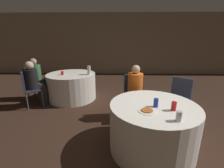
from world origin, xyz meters
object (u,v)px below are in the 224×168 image
person_black_shirt (36,84)px  bottle_far (89,70)px  chair_near_north (133,92)px  soda_can_red (174,106)px  chair_far_west (32,80)px  soda_can_silver (179,116)px  person_orange_shirt (136,94)px  table_near (152,127)px  chair_far_southwest (28,86)px  pizza_plate_near (147,111)px  soda_can_blue (156,103)px  chair_near_northeast (179,96)px  person_green_jacket (38,79)px  table_far (72,86)px

person_black_shirt → bottle_far: person_black_shirt is taller
chair_near_north → soda_can_red: 1.29m
chair_far_west → soda_can_silver: size_ratio=7.51×
person_black_shirt → person_orange_shirt: person_orange_shirt is taller
table_near → chair_far_southwest: size_ratio=1.40×
table_near → chair_far_west: bearing=146.0°
person_black_shirt → pizza_plate_near: size_ratio=4.67×
person_orange_shirt → soda_can_silver: 1.37m
chair_near_north → soda_can_red: size_ratio=7.51×
chair_far_southwest → pizza_plate_near: (2.55, -1.62, 0.18)m
chair_near_north → soda_can_red: chair_near_north is taller
person_orange_shirt → soda_can_blue: size_ratio=9.39×
chair_near_north → soda_can_silver: size_ratio=7.51×
chair_near_north → soda_can_silver: chair_near_north is taller
person_orange_shirt → chair_near_northeast: bearing=165.2°
chair_far_west → person_orange_shirt: bearing=65.0°
person_green_jacket → soda_can_red: bearing=50.3°
table_far → soda_can_red: soda_can_red is taller
chair_near_north → soda_can_blue: 1.15m
chair_near_north → bottle_far: (-1.10, 0.87, 0.29)m
table_far → chair_far_west: bearing=-176.3°
chair_near_north → soda_can_red: bearing=98.2°
table_near → person_orange_shirt: bearing=99.5°
chair_far_west → soda_can_red: size_ratio=7.51×
chair_near_northeast → pizza_plate_near: 1.32m
person_orange_shirt → person_black_shirt: bearing=-24.4°
chair_near_north → person_green_jacket: size_ratio=0.80×
chair_near_northeast → person_black_shirt: (-3.25, 0.72, 0.02)m
chair_far_west → bottle_far: 1.62m
soda_can_silver → person_green_jacket: bearing=140.2°
person_orange_shirt → person_green_jacket: person_green_jacket is taller
table_near → soda_can_red: bearing=-38.5°
chair_near_north → person_green_jacket: 2.68m
table_far → bottle_far: size_ratio=5.59×
chair_far_west → soda_can_silver: bearing=48.3°
chair_far_southwest → soda_can_silver: 3.42m
soda_can_red → soda_can_blue: bearing=153.4°
table_near → soda_can_silver: 0.64m
table_far → chair_far_west: size_ratio=1.44×
soda_can_blue → person_black_shirt: bearing=148.3°
soda_can_red → bottle_far: (-1.49, 2.08, 0.06)m
chair_near_north → person_orange_shirt: bearing=90.0°
chair_near_north → soda_can_silver: 1.54m
chair_near_north → soda_can_blue: size_ratio=7.51×
chair_far_southwest → person_orange_shirt: 2.60m
table_near → bottle_far: (-1.28, 1.91, 0.48)m
pizza_plate_near → chair_far_southwest: bearing=147.6°
soda_can_red → table_near: bearing=141.5°
pizza_plate_near → bottle_far: bearing=118.2°
chair_near_northeast → soda_can_silver: chair_near_northeast is taller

